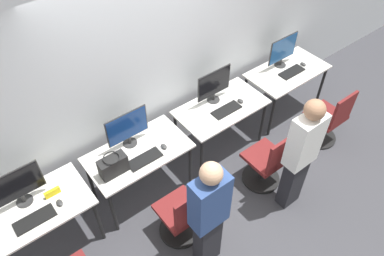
{
  "coord_description": "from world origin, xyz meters",
  "views": [
    {
      "loc": [
        -1.82,
        -2.21,
        3.89
      ],
      "look_at": [
        0.0,
        0.13,
        0.88
      ],
      "focal_mm": 35.0,
      "sensor_mm": 36.0,
      "label": 1
    }
  ],
  "objects": [
    {
      "name": "keyboard_left",
      "position": [
        -0.62,
        0.18,
        0.74
      ],
      "size": [
        0.39,
        0.16,
        0.02
      ],
      "color": "black",
      "rests_on": "desk_left"
    },
    {
      "name": "office_chair_right",
      "position": [
        0.67,
        -0.5,
        0.37
      ],
      "size": [
        0.48,
        0.48,
        0.89
      ],
      "color": "black",
      "rests_on": "ground_plane"
    },
    {
      "name": "desk_far_right",
      "position": [
        1.85,
        0.32,
        0.65
      ],
      "size": [
        1.16,
        0.64,
        0.73
      ],
      "color": "silver",
      "rests_on": "ground_plane"
    },
    {
      "name": "desk_far_left",
      "position": [
        -1.85,
        0.32,
        0.65
      ],
      "size": [
        1.16,
        0.64,
        0.73
      ],
      "color": "silver",
      "rests_on": "ground_plane"
    },
    {
      "name": "keyboard_far_right",
      "position": [
        1.85,
        0.25,
        0.74
      ],
      "size": [
        0.39,
        0.16,
        0.02
      ],
      "color": "black",
      "rests_on": "desk_far_right"
    },
    {
      "name": "monitor_far_left",
      "position": [
        -1.85,
        0.45,
        0.98
      ],
      "size": [
        0.5,
        0.16,
        0.46
      ],
      "color": "#2D2D2D",
      "rests_on": "desk_far_left"
    },
    {
      "name": "wall_back",
      "position": [
        0.0,
        0.77,
        1.4
      ],
      "size": [
        12.0,
        0.05,
        2.8
      ],
      "color": "silver",
      "rests_on": "ground_plane"
    },
    {
      "name": "mouse_right",
      "position": [
        0.87,
        0.24,
        0.75
      ],
      "size": [
        0.06,
        0.09,
        0.03
      ],
      "color": "#333333",
      "rests_on": "desk_right"
    },
    {
      "name": "desk_left",
      "position": [
        -0.62,
        0.32,
        0.65
      ],
      "size": [
        1.16,
        0.64,
        0.73
      ],
      "color": "silver",
      "rests_on": "ground_plane"
    },
    {
      "name": "office_chair_left",
      "position": [
        -0.58,
        -0.46,
        0.37
      ],
      "size": [
        0.48,
        0.48,
        0.89
      ],
      "color": "black",
      "rests_on": "ground_plane"
    },
    {
      "name": "monitor_right",
      "position": [
        0.62,
        0.48,
        0.98
      ],
      "size": [
        0.5,
        0.16,
        0.46
      ],
      "color": "#2D2D2D",
      "rests_on": "desk_right"
    },
    {
      "name": "person_left",
      "position": [
        -0.54,
        -0.82,
        0.84
      ],
      "size": [
        0.36,
        0.2,
        1.55
      ],
      "color": "#232328",
      "rests_on": "ground_plane"
    },
    {
      "name": "mouse_far_left",
      "position": [
        -1.59,
        0.21,
        0.75
      ],
      "size": [
        0.06,
        0.09,
        0.03
      ],
      "color": "#333333",
      "rests_on": "desk_far_left"
    },
    {
      "name": "handbag",
      "position": [
        -0.96,
        0.22,
        0.85
      ],
      "size": [
        0.3,
        0.18,
        0.25
      ],
      "color": "black",
      "rests_on": "desk_left"
    },
    {
      "name": "placard_far_left",
      "position": [
        -1.59,
        0.35,
        0.77
      ],
      "size": [
        0.16,
        0.03,
        0.08
      ],
      "color": "yellow",
      "rests_on": "desk_far_left"
    },
    {
      "name": "mouse_far_right",
      "position": [
        2.11,
        0.27,
        0.75
      ],
      "size": [
        0.06,
        0.09,
        0.03
      ],
      "color": "#333333",
      "rests_on": "desk_far_right"
    },
    {
      "name": "office_chair_far_right",
      "position": [
        1.84,
        -0.49,
        0.37
      ],
      "size": [
        0.48,
        0.48,
        0.89
      ],
      "color": "black",
      "rests_on": "ground_plane"
    },
    {
      "name": "mouse_left",
      "position": [
        -0.35,
        0.2,
        0.75
      ],
      "size": [
        0.06,
        0.09,
        0.03
      ],
      "color": "#333333",
      "rests_on": "desk_left"
    },
    {
      "name": "desk_right",
      "position": [
        0.62,
        0.32,
        0.65
      ],
      "size": [
        1.16,
        0.64,
        0.73
      ],
      "color": "silver",
      "rests_on": "ground_plane"
    },
    {
      "name": "keyboard_right",
      "position": [
        0.62,
        0.22,
        0.74
      ],
      "size": [
        0.39,
        0.16,
        0.02
      ],
      "color": "black",
      "rests_on": "desk_right"
    },
    {
      "name": "person_right",
      "position": [
        0.69,
        -0.87,
        0.87
      ],
      "size": [
        0.36,
        0.21,
        1.6
      ],
      "color": "#232328",
      "rests_on": "ground_plane"
    },
    {
      "name": "keyboard_far_left",
      "position": [
        -1.85,
        0.19,
        0.74
      ],
      "size": [
        0.39,
        0.16,
        0.02
      ],
      "color": "black",
      "rests_on": "desk_far_left"
    },
    {
      "name": "monitor_far_right",
      "position": [
        1.85,
        0.47,
        0.98
      ],
      "size": [
        0.5,
        0.16,
        0.46
      ],
      "color": "#2D2D2D",
      "rests_on": "desk_far_right"
    },
    {
      "name": "monitor_left",
      "position": [
        -0.62,
        0.49,
        0.98
      ],
      "size": [
        0.5,
        0.16,
        0.46
      ],
      "color": "#2D2D2D",
      "rests_on": "desk_left"
    },
    {
      "name": "ground_plane",
      "position": [
        0.0,
        0.0,
        0.0
      ],
      "size": [
        20.0,
        20.0,
        0.0
      ],
      "primitive_type": "plane",
      "color": "#3D3D42"
    }
  ]
}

